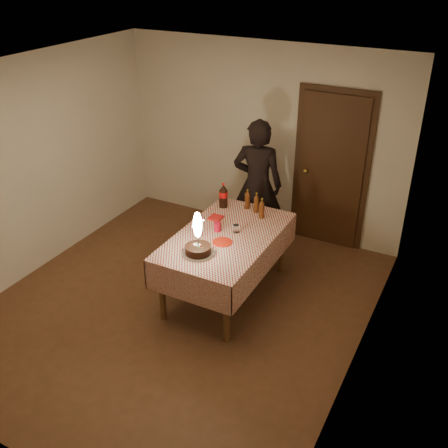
{
  "coord_description": "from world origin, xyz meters",
  "views": [
    {
      "loc": [
        2.7,
        -4.01,
        3.66
      ],
      "look_at": [
        0.37,
        0.44,
        0.95
      ],
      "focal_mm": 42.0,
      "sensor_mm": 36.0,
      "label": 1
    }
  ],
  "objects_px": {
    "amber_bottle_right": "(262,209)",
    "birthday_cake": "(198,243)",
    "amber_bottle_left": "(247,199)",
    "red_plate": "(222,242)",
    "red_cup": "(217,227)",
    "photographer": "(257,185)",
    "clear_cup": "(236,229)",
    "dining_table": "(226,243)",
    "cola_bottle": "(223,195)",
    "amber_bottle_mid": "(256,203)"
  },
  "relations": [
    {
      "from": "amber_bottle_right",
      "to": "birthday_cake",
      "type": "bearing_deg",
      "value": -103.87
    },
    {
      "from": "amber_bottle_left",
      "to": "red_plate",
      "type": "bearing_deg",
      "value": -82.36
    },
    {
      "from": "red_cup",
      "to": "photographer",
      "type": "height_order",
      "value": "photographer"
    },
    {
      "from": "amber_bottle_right",
      "to": "photographer",
      "type": "distance_m",
      "value": 0.73
    },
    {
      "from": "amber_bottle_right",
      "to": "red_plate",
      "type": "bearing_deg",
      "value": -100.68
    },
    {
      "from": "red_cup",
      "to": "clear_cup",
      "type": "bearing_deg",
      "value": 19.47
    },
    {
      "from": "dining_table",
      "to": "cola_bottle",
      "type": "xyz_separation_m",
      "value": [
        -0.36,
        0.61,
        0.26
      ]
    },
    {
      "from": "clear_cup",
      "to": "amber_bottle_left",
      "type": "relative_size",
      "value": 0.35
    },
    {
      "from": "amber_bottle_right",
      "to": "red_cup",
      "type": "bearing_deg",
      "value": -120.54
    },
    {
      "from": "dining_table",
      "to": "clear_cup",
      "type": "distance_m",
      "value": 0.2
    },
    {
      "from": "red_cup",
      "to": "amber_bottle_right",
      "type": "height_order",
      "value": "amber_bottle_right"
    },
    {
      "from": "cola_bottle",
      "to": "amber_bottle_right",
      "type": "bearing_deg",
      "value": -5.16
    },
    {
      "from": "cola_bottle",
      "to": "amber_bottle_left",
      "type": "height_order",
      "value": "cola_bottle"
    },
    {
      "from": "clear_cup",
      "to": "amber_bottle_right",
      "type": "distance_m",
      "value": 0.47
    },
    {
      "from": "clear_cup",
      "to": "amber_bottle_mid",
      "type": "xyz_separation_m",
      "value": [
        -0.01,
        0.56,
        0.07
      ]
    },
    {
      "from": "dining_table",
      "to": "red_cup",
      "type": "height_order",
      "value": "red_cup"
    },
    {
      "from": "cola_bottle",
      "to": "amber_bottle_mid",
      "type": "distance_m",
      "value": 0.42
    },
    {
      "from": "red_plate",
      "to": "clear_cup",
      "type": "distance_m",
      "value": 0.28
    },
    {
      "from": "amber_bottle_left",
      "to": "amber_bottle_right",
      "type": "xyz_separation_m",
      "value": [
        0.26,
        -0.15,
        0.0
      ]
    },
    {
      "from": "clear_cup",
      "to": "cola_bottle",
      "type": "relative_size",
      "value": 0.28
    },
    {
      "from": "red_cup",
      "to": "amber_bottle_left",
      "type": "relative_size",
      "value": 0.39
    },
    {
      "from": "amber_bottle_left",
      "to": "amber_bottle_mid",
      "type": "bearing_deg",
      "value": -16.18
    },
    {
      "from": "red_plate",
      "to": "cola_bottle",
      "type": "relative_size",
      "value": 0.69
    },
    {
      "from": "amber_bottle_left",
      "to": "photographer",
      "type": "relative_size",
      "value": 0.14
    },
    {
      "from": "clear_cup",
      "to": "cola_bottle",
      "type": "height_order",
      "value": "cola_bottle"
    },
    {
      "from": "dining_table",
      "to": "red_cup",
      "type": "xyz_separation_m",
      "value": [
        -0.13,
        0.04,
        0.15
      ]
    },
    {
      "from": "red_plate",
      "to": "amber_bottle_right",
      "type": "distance_m",
      "value": 0.75
    },
    {
      "from": "red_plate",
      "to": "photographer",
      "type": "bearing_deg",
      "value": 98.67
    },
    {
      "from": "red_cup",
      "to": "clear_cup",
      "type": "relative_size",
      "value": 1.11
    },
    {
      "from": "red_plate",
      "to": "cola_bottle",
      "type": "distance_m",
      "value": 0.88
    },
    {
      "from": "red_cup",
      "to": "cola_bottle",
      "type": "bearing_deg",
      "value": 111.48
    },
    {
      "from": "birthday_cake",
      "to": "amber_bottle_right",
      "type": "height_order",
      "value": "birthday_cake"
    },
    {
      "from": "clear_cup",
      "to": "amber_bottle_right",
      "type": "bearing_deg",
      "value": 76.32
    },
    {
      "from": "amber_bottle_left",
      "to": "birthday_cake",
      "type": "bearing_deg",
      "value": -90.11
    },
    {
      "from": "birthday_cake",
      "to": "clear_cup",
      "type": "height_order",
      "value": "birthday_cake"
    },
    {
      "from": "dining_table",
      "to": "amber_bottle_right",
      "type": "distance_m",
      "value": 0.63
    },
    {
      "from": "red_plate",
      "to": "amber_bottle_right",
      "type": "height_order",
      "value": "amber_bottle_right"
    },
    {
      "from": "red_plate",
      "to": "cola_bottle",
      "type": "xyz_separation_m",
      "value": [
        -0.4,
        0.78,
        0.15
      ]
    },
    {
      "from": "birthday_cake",
      "to": "photographer",
      "type": "height_order",
      "value": "photographer"
    },
    {
      "from": "dining_table",
      "to": "amber_bottle_mid",
      "type": "relative_size",
      "value": 6.75
    },
    {
      "from": "birthday_cake",
      "to": "amber_bottle_mid",
      "type": "height_order",
      "value": "birthday_cake"
    },
    {
      "from": "cola_bottle",
      "to": "amber_bottle_mid",
      "type": "relative_size",
      "value": 1.25
    },
    {
      "from": "red_plate",
      "to": "amber_bottle_right",
      "type": "bearing_deg",
      "value": 79.32
    },
    {
      "from": "red_cup",
      "to": "photographer",
      "type": "relative_size",
      "value": 0.06
    },
    {
      "from": "clear_cup",
      "to": "red_plate",
      "type": "bearing_deg",
      "value": -95.63
    },
    {
      "from": "birthday_cake",
      "to": "red_cup",
      "type": "bearing_deg",
      "value": 95.62
    },
    {
      "from": "amber_bottle_right",
      "to": "photographer",
      "type": "bearing_deg",
      "value": 118.25
    },
    {
      "from": "red_plate",
      "to": "photographer",
      "type": "distance_m",
      "value": 1.39
    },
    {
      "from": "red_cup",
      "to": "photographer",
      "type": "distance_m",
      "value": 1.17
    },
    {
      "from": "amber_bottle_left",
      "to": "photographer",
      "type": "distance_m",
      "value": 0.51
    }
  ]
}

